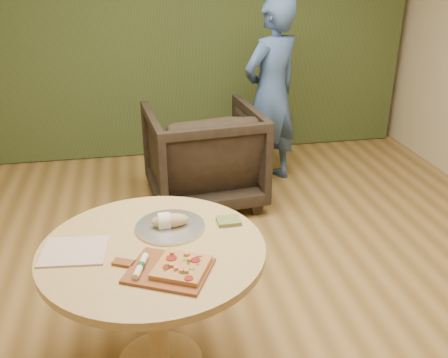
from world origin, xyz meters
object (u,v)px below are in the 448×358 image
flatbread_pizza (181,267)px  pedestal_table (154,271)px  cutlery_roll (141,266)px  serving_tray (170,227)px  armchair (203,151)px  bread_roll (168,221)px  person_standing (271,94)px  pizza_paddle (167,270)px

flatbread_pizza → pedestal_table: bearing=116.2°
cutlery_roll → serving_tray: cutlery_roll is taller
pedestal_table → serving_tray: bearing=57.8°
armchair → serving_tray: bearing=70.6°
serving_tray → bread_roll: 0.04m
serving_tray → person_standing: (1.11, 2.06, 0.10)m
cutlery_roll → bread_roll: bread_roll is taller
flatbread_pizza → serving_tray: bearing=92.1°
pedestal_table → armchair: bearing=74.5°
bread_roll → serving_tray: bearing=0.0°
cutlery_roll → serving_tray: bearing=83.4°
cutlery_roll → armchair: size_ratio=0.21×
pizza_paddle → person_standing: 2.71m
pizza_paddle → serving_tray: serving_tray is taller
pizza_paddle → armchair: armchair is taller
bread_roll → person_standing: (1.12, 2.06, 0.07)m
flatbread_pizza → bread_roll: bread_roll is taller
flatbread_pizza → pizza_paddle: bearing=165.8°
person_standing → cutlery_roll: bearing=32.7°
armchair → person_standing: (0.68, 0.31, 0.39)m
flatbread_pizza → serving_tray: (-0.01, 0.40, -0.02)m
armchair → person_standing: bearing=-160.9°
cutlery_roll → flatbread_pizza: bearing=5.2°
pedestal_table → flatbread_pizza: (0.12, -0.24, 0.17)m
pizza_paddle → serving_tray: bearing=109.0°
flatbread_pizza → person_standing: person_standing is taller
bread_roll → person_standing: person_standing is taller
bread_roll → person_standing: 2.35m
cutlery_roll → serving_tray: size_ratio=0.55×
flatbread_pizza → serving_tray: size_ratio=0.83×
bread_roll → armchair: armchair is taller
person_standing → pizza_paddle: bearing=35.0°
pizza_paddle → armchair: (0.48, 2.13, -0.28)m
pedestal_table → cutlery_roll: 0.27m
pedestal_table → flatbread_pizza: flatbread_pizza is taller
pizza_paddle → person_standing: (1.16, 2.44, 0.10)m
pedestal_table → serving_tray: serving_tray is taller
serving_tray → armchair: armchair is taller
pedestal_table → flatbread_pizza: 0.31m
pedestal_table → pizza_paddle: size_ratio=2.31×
flatbread_pizza → cutlery_roll: (-0.18, 0.04, 0.00)m
cutlery_roll → person_standing: person_standing is taller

